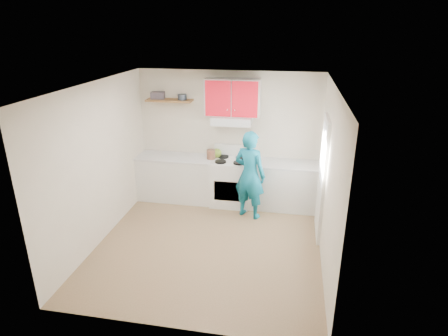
% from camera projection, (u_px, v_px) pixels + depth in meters
% --- Properties ---
extents(floor, '(3.80, 3.80, 0.00)m').
position_uv_depth(floor, '(209.00, 244.00, 6.30)').
color(floor, brown).
rests_on(floor, ground).
extents(ceiling, '(3.60, 3.80, 0.04)m').
position_uv_depth(ceiling, '(207.00, 85.00, 5.37)').
color(ceiling, white).
rests_on(ceiling, floor).
extents(back_wall, '(3.60, 0.04, 2.60)m').
position_uv_depth(back_wall, '(229.00, 137.00, 7.58)').
color(back_wall, beige).
rests_on(back_wall, floor).
extents(front_wall, '(3.60, 0.04, 2.60)m').
position_uv_depth(front_wall, '(169.00, 234.00, 4.09)').
color(front_wall, beige).
rests_on(front_wall, floor).
extents(left_wall, '(0.04, 3.80, 2.60)m').
position_uv_depth(left_wall, '(99.00, 164.00, 6.14)').
color(left_wall, beige).
rests_on(left_wall, floor).
extents(right_wall, '(0.04, 3.80, 2.60)m').
position_uv_depth(right_wall, '(328.00, 179.00, 5.53)').
color(right_wall, beige).
rests_on(right_wall, floor).
extents(door, '(0.05, 0.85, 2.05)m').
position_uv_depth(door, '(322.00, 178.00, 6.28)').
color(door, white).
rests_on(door, floor).
extents(door_glass, '(0.01, 0.55, 0.95)m').
position_uv_depth(door_glass, '(323.00, 154.00, 6.13)').
color(door_glass, white).
rests_on(door_glass, door).
extents(counter_left, '(1.52, 0.60, 0.90)m').
position_uv_depth(counter_left, '(176.00, 178.00, 7.78)').
color(counter_left, silver).
rests_on(counter_left, floor).
extents(counter_right, '(1.32, 0.60, 0.90)m').
position_uv_depth(counter_right, '(283.00, 186.00, 7.42)').
color(counter_right, silver).
rests_on(counter_right, floor).
extents(stove, '(0.76, 0.65, 0.92)m').
position_uv_depth(stove, '(231.00, 182.00, 7.56)').
color(stove, white).
rests_on(stove, floor).
extents(range_hood, '(0.76, 0.44, 0.15)m').
position_uv_depth(range_hood, '(232.00, 120.00, 7.22)').
color(range_hood, silver).
rests_on(range_hood, back_wall).
extents(upper_cabinets, '(1.02, 0.33, 0.70)m').
position_uv_depth(upper_cabinets, '(233.00, 97.00, 7.12)').
color(upper_cabinets, red).
rests_on(upper_cabinets, back_wall).
extents(shelf, '(0.90, 0.30, 0.04)m').
position_uv_depth(shelf, '(169.00, 100.00, 7.38)').
color(shelf, brown).
rests_on(shelf, back_wall).
extents(books, '(0.29, 0.23, 0.14)m').
position_uv_depth(books, '(158.00, 95.00, 7.41)').
color(books, '#474048').
rests_on(books, shelf).
extents(tin, '(0.19, 0.19, 0.11)m').
position_uv_depth(tin, '(182.00, 97.00, 7.32)').
color(tin, '#333D4C').
rests_on(tin, shelf).
extents(kettle, '(0.24, 0.24, 0.18)m').
position_uv_depth(kettle, '(216.00, 153.00, 7.54)').
color(kettle, olive).
rests_on(kettle, stove).
extents(crock, '(0.21, 0.21, 0.20)m').
position_uv_depth(crock, '(211.00, 155.00, 7.46)').
color(crock, brown).
rests_on(crock, counter_left).
extents(cutting_board, '(0.31, 0.26, 0.02)m').
position_uv_depth(cutting_board, '(274.00, 165.00, 7.21)').
color(cutting_board, olive).
rests_on(cutting_board, counter_right).
extents(silicone_mat, '(0.38, 0.35, 0.01)m').
position_uv_depth(silicone_mat, '(311.00, 165.00, 7.19)').
color(silicone_mat, '#B21214').
rests_on(silicone_mat, counter_right).
extents(person, '(0.71, 0.59, 1.66)m').
position_uv_depth(person, '(250.00, 175.00, 6.93)').
color(person, '#0E647F').
rests_on(person, floor).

